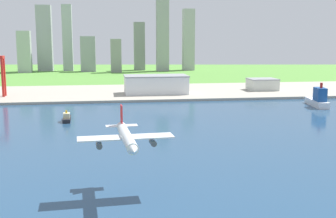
{
  "coord_description": "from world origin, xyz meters",
  "views": [
    {
      "loc": [
        -17.06,
        7.28,
        61.21
      ],
      "look_at": [
        9.91,
        190.92,
        30.9
      ],
      "focal_mm": 47.04,
      "sensor_mm": 36.0,
      "label": 1
    }
  ],
  "objects_px": {
    "airplane_landing": "(127,137)",
    "warehouse_annex": "(262,84)",
    "ferry_boat": "(318,100)",
    "warehouse_main": "(156,84)",
    "tugboat_small": "(67,118)"
  },
  "relations": [
    {
      "from": "tugboat_small",
      "to": "warehouse_main",
      "type": "relative_size",
      "value": 0.33
    },
    {
      "from": "tugboat_small",
      "to": "warehouse_annex",
      "type": "height_order",
      "value": "warehouse_annex"
    },
    {
      "from": "airplane_landing",
      "to": "warehouse_annex",
      "type": "distance_m",
      "value": 352.93
    },
    {
      "from": "warehouse_main",
      "to": "warehouse_annex",
      "type": "height_order",
      "value": "warehouse_main"
    },
    {
      "from": "airplane_landing",
      "to": "warehouse_main",
      "type": "bearing_deg",
      "value": 81.11
    },
    {
      "from": "airplane_landing",
      "to": "warehouse_main",
      "type": "relative_size",
      "value": 0.65
    },
    {
      "from": "ferry_boat",
      "to": "tugboat_small",
      "type": "bearing_deg",
      "value": -169.92
    },
    {
      "from": "warehouse_annex",
      "to": "warehouse_main",
      "type": "bearing_deg",
      "value": -174.0
    },
    {
      "from": "airplane_landing",
      "to": "ferry_boat",
      "type": "height_order",
      "value": "airplane_landing"
    },
    {
      "from": "ferry_boat",
      "to": "warehouse_main",
      "type": "xyz_separation_m",
      "value": [
        -134.32,
        94.99,
        5.71
      ]
    },
    {
      "from": "warehouse_main",
      "to": "warehouse_annex",
      "type": "relative_size",
      "value": 2.13
    },
    {
      "from": "warehouse_main",
      "to": "warehouse_annex",
      "type": "xyz_separation_m",
      "value": [
        122.36,
        12.86,
        -3.12
      ]
    },
    {
      "from": "tugboat_small",
      "to": "warehouse_annex",
      "type": "distance_m",
      "value": 251.48
    },
    {
      "from": "ferry_boat",
      "to": "warehouse_main",
      "type": "height_order",
      "value": "ferry_boat"
    },
    {
      "from": "airplane_landing",
      "to": "tugboat_small",
      "type": "height_order",
      "value": "airplane_landing"
    }
  ]
}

